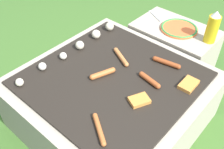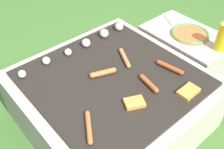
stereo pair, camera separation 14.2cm
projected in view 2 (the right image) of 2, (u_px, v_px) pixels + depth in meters
The scene contains 14 objects.
ground_plane at pixel (112, 119), 1.68m from camera, with size 14.00×14.00×0.00m, color #3D6628.
grill at pixel (112, 100), 1.55m from camera, with size 0.96×0.96×0.37m.
side_ledge at pixel (182, 55), 1.88m from camera, with size 0.36×0.57×0.37m.
sausage_front_center at pixel (103, 73), 1.44m from camera, with size 0.15×0.07×0.03m.
sausage_mid_left at pixel (170, 67), 1.47m from camera, with size 0.05×0.17×0.03m.
sausage_back_left at pixel (149, 83), 1.38m from camera, with size 0.05×0.15×0.03m.
sausage_mid_right at pixel (125, 58), 1.54m from camera, with size 0.09×0.17×0.03m.
sausage_back_center at pixel (89, 127), 1.17m from camera, with size 0.11×0.16×0.02m.
bread_slice_right at pixel (134, 103), 1.28m from camera, with size 0.12×0.11×0.02m.
bread_slice_left at pixel (188, 92), 1.34m from camera, with size 0.11×0.08×0.02m.
mushroom_row at pixel (87, 42), 1.64m from camera, with size 0.77×0.06×0.06m.
plate_colorful at pixel (190, 34), 1.74m from camera, with size 0.25×0.25×0.02m.
condiment_bottle at pixel (224, 35), 1.56m from camera, with size 0.07×0.07×0.21m.
fork_utensil at pixel (167, 19), 1.90m from camera, with size 0.09×0.15×0.01m.
Camera 2 is at (-0.69, -0.80, 1.33)m, focal length 42.00 mm.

